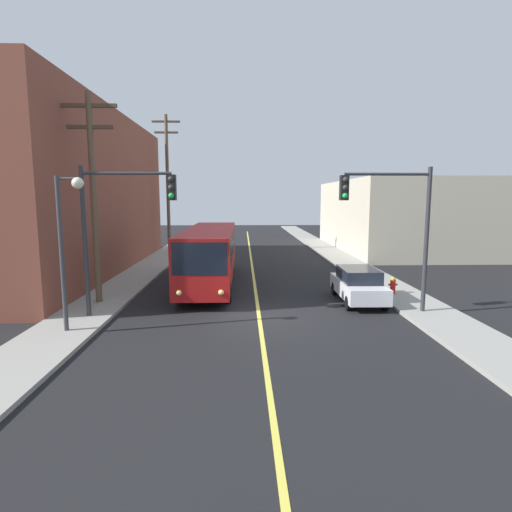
{
  "coord_description": "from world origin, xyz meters",
  "views": [
    {
      "loc": [
        -0.66,
        -16.56,
        4.87
      ],
      "look_at": [
        0.0,
        4.0,
        2.0
      ],
      "focal_mm": 28.94,
      "sensor_mm": 36.0,
      "label": 1
    }
  ],
  "objects_px": {
    "parked_car_white": "(358,284)",
    "utility_pole_near": "(93,189)",
    "city_bus": "(210,253)",
    "utility_pole_mid": "(168,179)",
    "street_lamp_left": "(67,231)",
    "traffic_signal_right_corner": "(391,213)",
    "traffic_signal_left_corner": "(123,213)",
    "fire_hydrant": "(393,285)"
  },
  "relations": [
    {
      "from": "parked_car_white",
      "to": "fire_hydrant",
      "type": "relative_size",
      "value": 5.27
    },
    {
      "from": "traffic_signal_right_corner",
      "to": "traffic_signal_left_corner",
      "type": "bearing_deg",
      "value": -178.81
    },
    {
      "from": "parked_car_white",
      "to": "utility_pole_mid",
      "type": "relative_size",
      "value": 0.37
    },
    {
      "from": "parked_car_white",
      "to": "street_lamp_left",
      "type": "relative_size",
      "value": 0.8
    },
    {
      "from": "city_bus",
      "to": "parked_car_white",
      "type": "height_order",
      "value": "city_bus"
    },
    {
      "from": "utility_pole_near",
      "to": "traffic_signal_right_corner",
      "type": "distance_m",
      "value": 12.93
    },
    {
      "from": "parked_car_white",
      "to": "utility_pole_mid",
      "type": "height_order",
      "value": "utility_pole_mid"
    },
    {
      "from": "traffic_signal_left_corner",
      "to": "fire_hydrant",
      "type": "xyz_separation_m",
      "value": [
        12.26,
        3.48,
        -3.72
      ]
    },
    {
      "from": "traffic_signal_right_corner",
      "to": "utility_pole_near",
      "type": "bearing_deg",
      "value": 170.82
    },
    {
      "from": "city_bus",
      "to": "traffic_signal_left_corner",
      "type": "height_order",
      "value": "traffic_signal_left_corner"
    },
    {
      "from": "city_bus",
      "to": "street_lamp_left",
      "type": "bearing_deg",
      "value": -116.58
    },
    {
      "from": "utility_pole_mid",
      "to": "street_lamp_left",
      "type": "relative_size",
      "value": 2.15
    },
    {
      "from": "street_lamp_left",
      "to": "traffic_signal_left_corner",
      "type": "bearing_deg",
      "value": 53.64
    },
    {
      "from": "city_bus",
      "to": "utility_pole_near",
      "type": "xyz_separation_m",
      "value": [
        -4.8,
        -4.41,
        3.48
      ]
    },
    {
      "from": "traffic_signal_right_corner",
      "to": "fire_hydrant",
      "type": "distance_m",
      "value": 5.15
    },
    {
      "from": "utility_pole_near",
      "to": "street_lamp_left",
      "type": "xyz_separation_m",
      "value": [
        0.48,
        -4.2,
        -1.55
      ]
    },
    {
      "from": "traffic_signal_right_corner",
      "to": "street_lamp_left",
      "type": "relative_size",
      "value": 1.09
    },
    {
      "from": "traffic_signal_right_corner",
      "to": "fire_hydrant",
      "type": "xyz_separation_m",
      "value": [
        1.44,
        3.26,
        -3.72
      ]
    },
    {
      "from": "parked_car_white",
      "to": "street_lamp_left",
      "type": "distance_m",
      "value": 12.74
    },
    {
      "from": "utility_pole_mid",
      "to": "traffic_signal_left_corner",
      "type": "relative_size",
      "value": 1.97
    },
    {
      "from": "utility_pole_mid",
      "to": "fire_hydrant",
      "type": "distance_m",
      "value": 22.51
    },
    {
      "from": "traffic_signal_left_corner",
      "to": "fire_hydrant",
      "type": "height_order",
      "value": "traffic_signal_left_corner"
    },
    {
      "from": "traffic_signal_left_corner",
      "to": "parked_car_white",
      "type": "bearing_deg",
      "value": 13.39
    },
    {
      "from": "city_bus",
      "to": "street_lamp_left",
      "type": "distance_m",
      "value": 9.82
    },
    {
      "from": "fire_hydrant",
      "to": "city_bus",
      "type": "bearing_deg",
      "value": 161.08
    },
    {
      "from": "traffic_signal_left_corner",
      "to": "utility_pole_mid",
      "type": "bearing_deg",
      "value": 95.04
    },
    {
      "from": "utility_pole_mid",
      "to": "utility_pole_near",
      "type": "bearing_deg",
      "value": -90.44
    },
    {
      "from": "parked_car_white",
      "to": "utility_pole_mid",
      "type": "distance_m",
      "value": 22.05
    },
    {
      "from": "utility_pole_mid",
      "to": "fire_hydrant",
      "type": "xyz_separation_m",
      "value": [
        14.03,
        -16.55,
        -6.01
      ]
    },
    {
      "from": "parked_car_white",
      "to": "traffic_signal_left_corner",
      "type": "height_order",
      "value": "traffic_signal_left_corner"
    },
    {
      "from": "traffic_signal_left_corner",
      "to": "traffic_signal_right_corner",
      "type": "relative_size",
      "value": 1.0
    },
    {
      "from": "city_bus",
      "to": "street_lamp_left",
      "type": "height_order",
      "value": "street_lamp_left"
    },
    {
      "from": "city_bus",
      "to": "fire_hydrant",
      "type": "bearing_deg",
      "value": -18.92
    },
    {
      "from": "utility_pole_near",
      "to": "traffic_signal_right_corner",
      "type": "height_order",
      "value": "utility_pole_near"
    },
    {
      "from": "utility_pole_near",
      "to": "traffic_signal_left_corner",
      "type": "xyz_separation_m",
      "value": [
        1.9,
        -2.28,
        -0.99
      ]
    },
    {
      "from": "parked_car_white",
      "to": "utility_pole_near",
      "type": "xyz_separation_m",
      "value": [
        -12.11,
        -0.15,
        4.45
      ]
    },
    {
      "from": "parked_car_white",
      "to": "street_lamp_left",
      "type": "bearing_deg",
      "value": -159.47
    },
    {
      "from": "utility_pole_mid",
      "to": "traffic_signal_right_corner",
      "type": "bearing_deg",
      "value": -57.56
    },
    {
      "from": "fire_hydrant",
      "to": "parked_car_white",
      "type": "bearing_deg",
      "value": -152.88
    },
    {
      "from": "parked_car_white",
      "to": "traffic_signal_right_corner",
      "type": "xyz_separation_m",
      "value": [
        0.62,
        -2.2,
        3.46
      ]
    },
    {
      "from": "utility_pole_near",
      "to": "street_lamp_left",
      "type": "distance_m",
      "value": 4.51
    },
    {
      "from": "traffic_signal_left_corner",
      "to": "street_lamp_left",
      "type": "height_order",
      "value": "traffic_signal_left_corner"
    }
  ]
}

